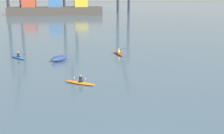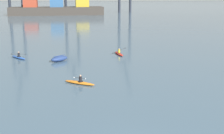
{
  "view_description": "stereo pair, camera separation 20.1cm",
  "coord_description": "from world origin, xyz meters",
  "views": [
    {
      "loc": [
        -3.87,
        -13.9,
        8.62
      ],
      "look_at": [
        1.57,
        18.84,
        0.6
      ],
      "focal_mm": 48.44,
      "sensor_mm": 36.0,
      "label": 1
    },
    {
      "loc": [
        -3.67,
        -13.94,
        8.62
      ],
      "look_at": [
        1.57,
        18.84,
        0.6
      ],
      "focal_mm": 48.44,
      "sensor_mm": 36.0,
      "label": 2
    }
  ],
  "objects": [
    {
      "name": "capsized_dinghy",
      "position": [
        -4.38,
        25.61,
        0.35
      ],
      "size": [
        2.7,
        2.51,
        0.76
      ],
      "color": "navy",
      "rests_on": "ground"
    },
    {
      "name": "kayak_blue",
      "position": [
        -9.96,
        28.35,
        0.17
      ],
      "size": [
        2.52,
        3.08,
        0.95
      ],
      "color": "#2856B2",
      "rests_on": "ground"
    },
    {
      "name": "kayak_red",
      "position": [
        4.19,
        28.8,
        0.17
      ],
      "size": [
        2.19,
        3.45,
        1.01
      ],
      "color": "red",
      "rests_on": "ground"
    },
    {
      "name": "container_barge",
      "position": [
        -6.26,
        118.35,
        2.69
      ],
      "size": [
        39.08,
        9.27,
        8.47
      ],
      "color": "#38332D",
      "rests_on": "ground"
    },
    {
      "name": "kayak_orange",
      "position": [
        -2.3,
        14.73,
        0.17
      ],
      "size": [
        3.1,
        2.49,
        1.0
      ],
      "color": "orange",
      "rests_on": "ground"
    }
  ]
}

